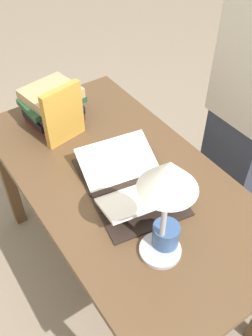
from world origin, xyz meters
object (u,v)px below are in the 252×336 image
at_px(book_standing_upright, 63,115).
at_px(reading_lamp, 168,185).
at_px(book_stack_tall, 53,105).
at_px(coffee_mug, 165,236).
at_px(person_reader, 248,112).
at_px(open_book, 129,182).

relative_size(book_standing_upright, reading_lamp, 0.63).
bearing_deg(book_stack_tall, book_standing_upright, 172.99).
xyz_separation_m(reading_lamp, coffee_mug, (0.01, -0.03, -0.28)).
distance_m(reading_lamp, person_reader, 0.87).
bearing_deg(coffee_mug, book_standing_upright, 1.01).
bearing_deg(reading_lamp, coffee_mug, -64.18).
bearing_deg(reading_lamp, open_book, -15.22).
bearing_deg(open_book, reading_lamp, 174.89).
relative_size(coffee_mug, person_reader, 0.07).
height_order(open_book, coffee_mug, coffee_mug).
xyz_separation_m(open_book, person_reader, (0.01, -0.68, 0.05)).
height_order(book_standing_upright, coffee_mug, book_standing_upright).
relative_size(open_book, person_reader, 0.32).
distance_m(open_book, coffee_mug, 0.30).
relative_size(open_book, coffee_mug, 4.43).
height_order(book_standing_upright, reading_lamp, reading_lamp).
height_order(book_standing_upright, person_reader, person_reader).
distance_m(book_standing_upright, reading_lamp, 0.74).
height_order(coffee_mug, person_reader, person_reader).
distance_m(coffee_mug, person_reader, 0.80).
xyz_separation_m(open_book, coffee_mug, (-0.29, 0.05, 0.02)).
distance_m(open_book, book_standing_upright, 0.42).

